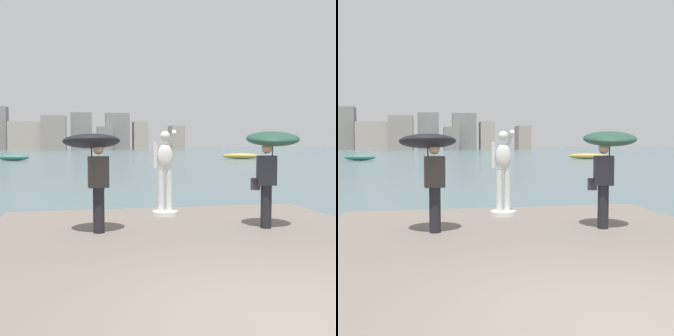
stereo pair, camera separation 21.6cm
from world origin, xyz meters
The scene contains 8 objects.
ground_plane centered at (0.00, 40.00, 0.00)m, with size 400.00×400.00×0.00m, color #4C666B.
pier centered at (0.00, 2.23, 0.20)m, with size 7.76×10.47×0.40m, color #70665B.
statue_white_figure centered at (-0.03, 6.24, 1.35)m, with size 0.61×0.87×2.06m.
onlooker_left centered at (-1.77, 4.51, 1.96)m, with size 1.21×1.22×1.95m.
onlooker_right centered at (1.79, 4.30, 1.99)m, with size 1.30×1.32×2.03m.
boat_near centered at (19.54, 51.95, 0.39)m, with size 5.20×3.02×0.79m.
boat_mid centered at (-10.23, 51.85, 0.39)m, with size 3.88×1.50×0.77m.
distant_skyline centered at (-3.48, 137.52, 5.36)m, with size 62.86×13.81×13.84m.
Camera 1 is at (-1.99, -3.84, 2.13)m, focal length 45.92 mm.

